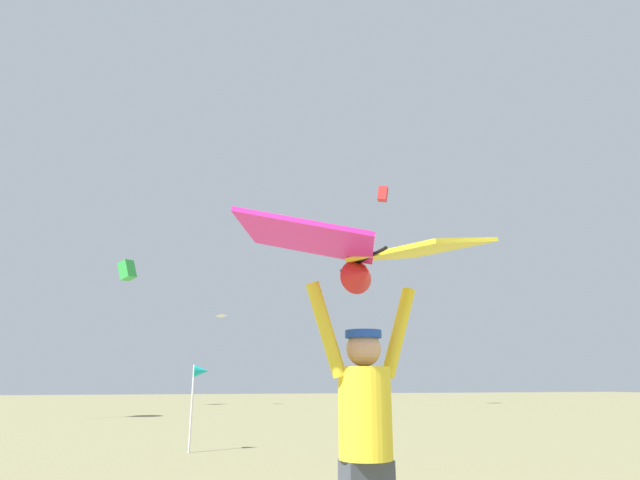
# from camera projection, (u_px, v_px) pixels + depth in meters

# --- Properties ---
(kite_flyer_person) EXTENTS (0.81, 0.37, 1.92)m
(kite_flyer_person) POSITION_uv_depth(u_px,v_px,m) (366.00, 439.00, 3.20)
(kite_flyer_person) COLOR #424751
(kite_flyer_person) RESTS_ON ground
(held_stunt_kite) EXTENTS (1.92, 1.08, 0.41)m
(held_stunt_kite) POSITION_uv_depth(u_px,v_px,m) (367.00, 251.00, 3.45)
(held_stunt_kite) COLOR black
(distant_kite_red_high_right) EXTENTS (0.81, 0.73, 0.91)m
(distant_kite_red_high_right) POSITION_uv_depth(u_px,v_px,m) (383.00, 194.00, 30.18)
(distant_kite_red_high_right) COLOR red
(distant_kite_white_mid_left) EXTENTS (0.66, 0.65, 0.20)m
(distant_kite_white_mid_left) POSITION_uv_depth(u_px,v_px,m) (221.00, 315.00, 30.72)
(distant_kite_white_mid_left) COLOR white
(distant_kite_green_low_left) EXTENTS (1.18, 1.05, 1.25)m
(distant_kite_green_low_left) POSITION_uv_depth(u_px,v_px,m) (127.00, 270.00, 29.50)
(distant_kite_green_low_left) COLOR green
(marker_flag) EXTENTS (0.30, 0.24, 1.62)m
(marker_flag) POSITION_uv_depth(u_px,v_px,m) (200.00, 376.00, 10.07)
(marker_flag) COLOR silver
(marker_flag) RESTS_ON ground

